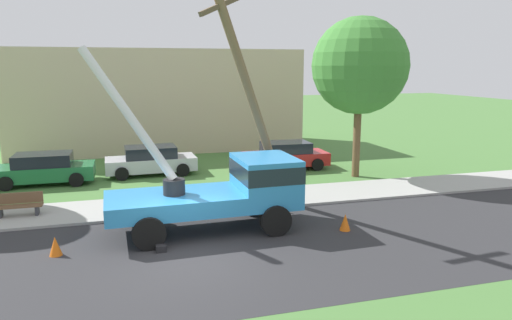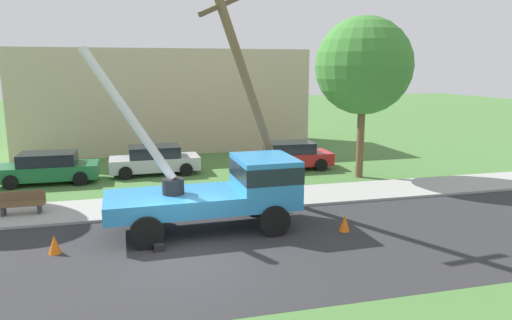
# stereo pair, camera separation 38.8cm
# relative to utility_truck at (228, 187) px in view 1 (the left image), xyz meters

# --- Properties ---
(ground_plane) EXTENTS (120.00, 120.00, 0.00)m
(ground_plane) POSITION_rel_utility_truck_xyz_m (-1.60, 9.85, -1.41)
(ground_plane) COLOR #477538
(road_asphalt) EXTENTS (80.00, 7.43, 0.01)m
(road_asphalt) POSITION_rel_utility_truck_xyz_m (-1.60, -2.15, -1.40)
(road_asphalt) COLOR #2B2B2D
(road_asphalt) RESTS_ON ground
(sidewalk_strip) EXTENTS (80.00, 2.83, 0.10)m
(sidewalk_strip) POSITION_rel_utility_truck_xyz_m (-1.60, 2.98, -1.36)
(sidewalk_strip) COLOR #9E9E99
(sidewalk_strip) RESTS_ON ground
(utility_truck) EXTENTS (6.82, 3.21, 5.98)m
(utility_truck) POSITION_rel_utility_truck_xyz_m (0.00, 0.00, 0.00)
(utility_truck) COLOR #2D84C6
(utility_truck) RESTS_ON ground
(leaning_utility_pole) EXTENTS (3.81, 1.93, 8.42)m
(leaning_utility_pole) POSITION_rel_utility_truck_xyz_m (1.19, 1.50, 2.89)
(leaning_utility_pole) COLOR brown
(leaning_utility_pole) RESTS_ON ground
(traffic_cone_ahead) EXTENTS (0.36, 0.36, 0.56)m
(traffic_cone_ahead) POSITION_rel_utility_truck_xyz_m (3.64, -1.34, -1.13)
(traffic_cone_ahead) COLOR orange
(traffic_cone_ahead) RESTS_ON ground
(traffic_cone_behind) EXTENTS (0.36, 0.36, 0.56)m
(traffic_cone_behind) POSITION_rel_utility_truck_xyz_m (-5.30, -1.01, -1.13)
(traffic_cone_behind) COLOR orange
(traffic_cone_behind) RESTS_ON ground
(traffic_cone_curbside) EXTENTS (0.36, 0.36, 0.56)m
(traffic_cone_curbside) POSITION_rel_utility_truck_xyz_m (2.19, 1.14, -1.13)
(traffic_cone_curbside) COLOR orange
(traffic_cone_curbside) RESTS_ON ground
(parked_sedan_green) EXTENTS (4.41, 2.04, 1.42)m
(parked_sedan_green) POSITION_rel_utility_truck_xyz_m (-6.85, 8.18, -0.70)
(parked_sedan_green) COLOR #1E6638
(parked_sedan_green) RESTS_ON ground
(parked_sedan_silver) EXTENTS (4.45, 2.10, 1.42)m
(parked_sedan_silver) POSITION_rel_utility_truck_xyz_m (-2.00, 8.88, -0.70)
(parked_sedan_silver) COLOR #B7B7BF
(parked_sedan_silver) RESTS_ON ground
(parked_sedan_red) EXTENTS (4.45, 2.10, 1.42)m
(parked_sedan_red) POSITION_rel_utility_truck_xyz_m (4.96, 8.33, -0.70)
(parked_sedan_red) COLOR #B21E1E
(parked_sedan_red) RESTS_ON ground
(park_bench) EXTENTS (1.60, 0.45, 0.90)m
(park_bench) POSITION_rel_utility_truck_xyz_m (-6.98, 3.04, -0.95)
(park_bench) COLOR brown
(park_bench) RESTS_ON ground
(roadside_tree_near) EXTENTS (4.58, 4.58, 7.66)m
(roadside_tree_near) POSITION_rel_utility_truck_xyz_m (7.67, 5.65, 3.94)
(roadside_tree_near) COLOR brown
(roadside_tree_near) RESTS_ON ground
(lowrise_building_backdrop) EXTENTS (18.00, 6.00, 6.40)m
(lowrise_building_backdrop) POSITION_rel_utility_truck_xyz_m (-0.89, 16.96, 1.79)
(lowrise_building_backdrop) COLOR #C6B293
(lowrise_building_backdrop) RESTS_ON ground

